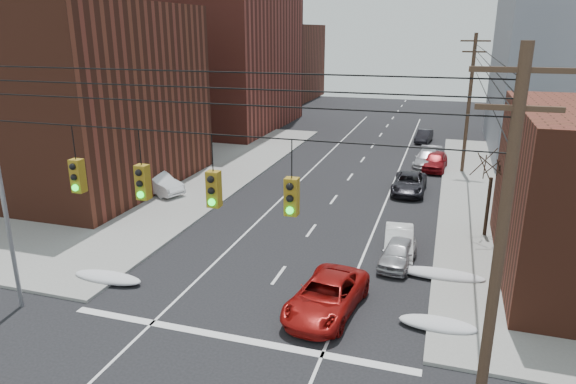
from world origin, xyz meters
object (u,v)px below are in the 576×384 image
Objects in this scene: red_pickup at (326,296)px; parked_car_a at (398,253)px; lot_car_d at (112,160)px; parked_car_f at (424,136)px; parked_car_e at (435,161)px; lot_car_c at (82,169)px; lot_car_b at (143,169)px; parked_car_d at (428,159)px; parked_car_b at (399,241)px; lot_car_a at (157,183)px; parked_car_c at (409,183)px.

red_pickup is 1.40× the size of parked_car_a.
parked_car_f is at bearing -49.87° from lot_car_d.
parked_car_e reaches higher than lot_car_c.
lot_car_b is at bearing -115.05° from lot_car_d.
lot_car_d is (-25.14, -8.64, 0.11)m from parked_car_d.
parked_car_a is 0.73× the size of parked_car_d.
parked_car_b is at bearing -113.88° from lot_car_b.
lot_car_a is (-17.37, 5.04, 0.21)m from parked_car_b.
parked_car_a is 0.83× the size of parked_car_e.
parked_car_a is at bearing -117.13° from lot_car_b.
parked_car_d reaches higher than parked_car_b.
parked_car_f is at bearing 99.14° from parked_car_d.
parked_car_b is 1.00× the size of lot_car_d.
parked_car_c is 18.21m from parked_car_f.
parked_car_e is 28.52m from lot_car_c.
lot_car_c is (-7.68, 1.67, -0.07)m from lot_car_a.
parked_car_a is at bearing -90.89° from parked_car_b.
red_pickup is 36.07m from parked_car_f.
parked_car_c is at bearing -98.54° from parked_car_e.
lot_car_a is at bearing -136.63° from lot_car_b.
parked_car_d reaches higher than parked_car_a.
parked_car_d is 1.24× the size of lot_car_d.
lot_car_c is (-26.21, -11.25, 0.05)m from parked_car_e.
parked_car_f is 29.50m from lot_car_a.
parked_car_b is at bearing -84.42° from lot_car_a.
parked_car_f is at bearing -70.55° from lot_car_c.
parked_car_c reaches higher than parked_car_b.
parked_car_c is at bearing -49.13° from lot_car_a.
parked_car_f is (-0.48, 30.54, -0.00)m from parked_car_a.
parked_car_c reaches higher than parked_car_a.
parked_car_a is at bearing -89.33° from parked_car_e.
parked_car_b is at bearing -110.25° from lot_car_d.
parked_car_e reaches higher than parked_car_c.
red_pickup is 1.27× the size of lot_car_d.
parked_car_a reaches higher than parked_car_f.
red_pickup is 28.03m from lot_car_d.
lot_car_b reaches higher than parked_car_e.
lot_car_d reaches higher than parked_car_a.
parked_car_e is 1.09× the size of lot_car_d.
lot_car_c is at bearing -150.69° from parked_car_d.
parked_car_f is at bearing -45.72° from lot_car_b.
parked_car_c is 7.75m from parked_car_d.
parked_car_e is 1.01× the size of lot_car_a.
lot_car_c is at bearing 159.74° from parked_car_b.
parked_car_f is (-0.38, 29.15, -0.04)m from parked_car_b.
parked_car_f is 33.36m from lot_car_c.
parked_car_e reaches higher than parked_car_a.
parked_car_a is 0.91× the size of lot_car_d.
parked_car_e is (1.05, 19.35, 0.13)m from parked_car_a.
lot_car_a is (-17.00, -24.11, 0.25)m from parked_car_f.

